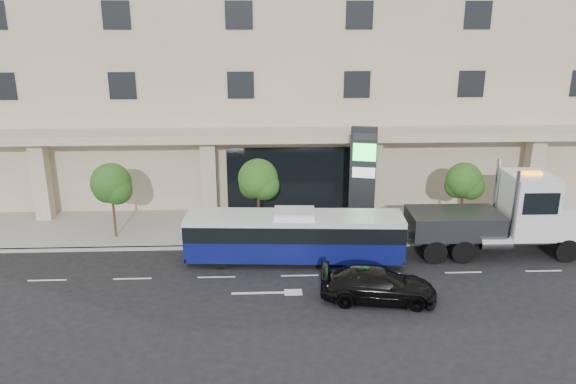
% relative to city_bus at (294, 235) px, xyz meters
% --- Properties ---
extents(ground, '(120.00, 120.00, 0.00)m').
position_rel_city_bus_xyz_m(ground, '(0.19, -0.19, -1.40)').
color(ground, black).
rests_on(ground, ground).
extents(sidewalk, '(120.00, 6.00, 0.15)m').
position_rel_city_bus_xyz_m(sidewalk, '(0.19, 4.81, -1.33)').
color(sidewalk, gray).
rests_on(sidewalk, ground).
extents(curb, '(120.00, 0.30, 0.15)m').
position_rel_city_bus_xyz_m(curb, '(0.19, 1.81, -1.33)').
color(curb, gray).
rests_on(curb, ground).
extents(convention_center, '(60.00, 17.60, 20.00)m').
position_rel_city_bus_xyz_m(convention_center, '(0.19, 15.23, 8.57)').
color(convention_center, tan).
rests_on(convention_center, ground).
extents(tree_left, '(2.27, 2.20, 4.22)m').
position_rel_city_bus_xyz_m(tree_left, '(-9.79, 3.40, 1.71)').
color(tree_left, '#422B19').
rests_on(tree_left, sidewalk).
extents(tree_mid, '(2.28, 2.20, 4.38)m').
position_rel_city_bus_xyz_m(tree_mid, '(-1.79, 3.40, 1.86)').
color(tree_mid, '#422B19').
rests_on(tree_mid, sidewalk).
extents(tree_right, '(2.10, 2.00, 4.04)m').
position_rel_city_bus_xyz_m(tree_right, '(9.71, 3.40, 1.63)').
color(tree_right, '#422B19').
rests_on(tree_right, sidewalk).
extents(city_bus, '(11.01, 2.96, 2.76)m').
position_rel_city_bus_xyz_m(city_bus, '(0.00, 0.00, 0.00)').
color(city_bus, black).
rests_on(city_bus, ground).
extents(tow_truck, '(10.64, 2.81, 4.85)m').
position_rel_city_bus_xyz_m(tow_truck, '(11.11, 0.57, 0.59)').
color(tow_truck, '#2D3033').
rests_on(tow_truck, ground).
extents(black_sedan, '(5.27, 2.69, 1.46)m').
position_rel_city_bus_xyz_m(black_sedan, '(3.47, -4.25, -0.67)').
color(black_sedan, black).
rests_on(black_sedan, ground).
extents(signage_pylon, '(1.55, 0.86, 5.90)m').
position_rel_city_bus_xyz_m(signage_pylon, '(4.15, 4.38, 1.75)').
color(signage_pylon, black).
rests_on(signage_pylon, sidewalk).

